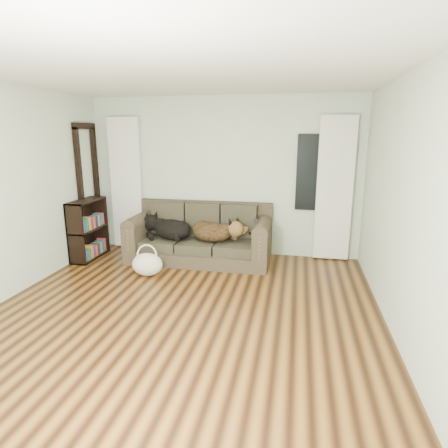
% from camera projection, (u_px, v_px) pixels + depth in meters
% --- Properties ---
extents(floor, '(5.00, 5.00, 0.00)m').
position_uv_depth(floor, '(178.00, 319.00, 4.16)').
color(floor, black).
rests_on(floor, ground).
extents(ceiling, '(5.00, 5.00, 0.00)m').
position_uv_depth(ceiling, '(170.00, 69.00, 3.54)').
color(ceiling, white).
rests_on(ceiling, ground).
extents(wall_back, '(4.50, 0.04, 2.60)m').
position_uv_depth(wall_back, '(223.00, 177.00, 6.23)').
color(wall_back, beige).
rests_on(wall_back, ground).
extents(wall_right, '(0.04, 5.00, 2.60)m').
position_uv_depth(wall_right, '(409.00, 213.00, 3.42)').
color(wall_right, beige).
rests_on(wall_right, ground).
extents(curtain_left, '(0.55, 0.08, 2.25)m').
position_uv_depth(curtain_left, '(126.00, 184.00, 6.51)').
color(curtain_left, white).
rests_on(curtain_left, ground).
extents(curtain_right, '(0.55, 0.08, 2.25)m').
position_uv_depth(curtain_right, '(334.00, 190.00, 5.85)').
color(curtain_right, white).
rests_on(curtain_right, ground).
extents(window_pane, '(0.50, 0.03, 1.20)m').
position_uv_depth(window_pane, '(312.00, 173.00, 5.90)').
color(window_pane, black).
rests_on(window_pane, wall_back).
extents(door_casing, '(0.07, 0.60, 2.10)m').
position_uv_depth(door_casing, '(89.00, 192.00, 6.28)').
color(door_casing, black).
rests_on(door_casing, ground).
extents(sofa, '(2.25, 0.97, 0.92)m').
position_uv_depth(sofa, '(199.00, 233.00, 5.98)').
color(sofa, '#322920').
rests_on(sofa, floor).
extents(dog_black_lab, '(0.89, 0.83, 0.31)m').
position_uv_depth(dog_black_lab, '(169.00, 230.00, 6.06)').
color(dog_black_lab, black).
rests_on(dog_black_lab, sofa).
extents(dog_shepherd, '(0.86, 0.76, 0.32)m').
position_uv_depth(dog_shepherd, '(214.00, 232.00, 5.90)').
color(dog_shepherd, black).
rests_on(dog_shepherd, sofa).
extents(tv_remote, '(0.10, 0.20, 0.02)m').
position_uv_depth(tv_remote, '(256.00, 221.00, 5.61)').
color(tv_remote, black).
rests_on(tv_remote, sofa).
extents(tote_bag, '(0.55, 0.49, 0.33)m').
position_uv_depth(tote_bag, '(147.00, 265.00, 5.40)').
color(tote_bag, silver).
rests_on(tote_bag, floor).
extents(bookshelf, '(0.33, 0.79, 0.97)m').
position_uv_depth(bookshelf, '(88.00, 228.00, 6.10)').
color(bookshelf, black).
rests_on(bookshelf, floor).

